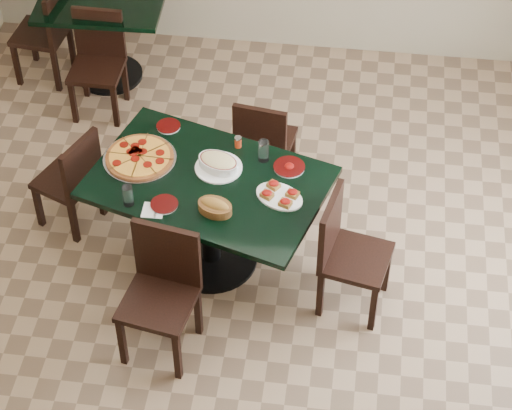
# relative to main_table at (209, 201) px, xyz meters

# --- Properties ---
(floor) EXTENTS (5.50, 5.50, 0.00)m
(floor) POSITION_rel_main_table_xyz_m (0.21, -0.20, -0.57)
(floor) COLOR #8F7153
(floor) RESTS_ON ground
(room_shell) EXTENTS (5.50, 5.50, 5.50)m
(room_shell) POSITION_rel_main_table_xyz_m (1.23, 1.53, 0.60)
(room_shell) COLOR white
(room_shell) RESTS_ON floor
(main_table) EXTENTS (1.68, 1.33, 0.75)m
(main_table) POSITION_rel_main_table_xyz_m (0.00, 0.00, 0.00)
(main_table) COLOR black
(main_table) RESTS_ON floor
(back_table) EXTENTS (1.00, 0.74, 0.75)m
(back_table) POSITION_rel_main_table_xyz_m (-1.17, 1.92, -0.04)
(back_table) COLOR black
(back_table) RESTS_ON floor
(chair_far) EXTENTS (0.43, 0.43, 0.82)m
(chair_far) POSITION_rel_main_table_xyz_m (0.26, 0.76, -0.12)
(chair_far) COLOR black
(chair_far) RESTS_ON floor
(chair_near) EXTENTS (0.49, 0.49, 0.91)m
(chair_near) POSITION_rel_main_table_xyz_m (-0.17, -0.69, -0.06)
(chair_near) COLOR black
(chair_near) RESTS_ON floor
(chair_right) EXTENTS (0.49, 0.49, 0.88)m
(chair_right) POSITION_rel_main_table_xyz_m (0.90, -0.23, -0.08)
(chair_right) COLOR black
(chair_right) RESTS_ON floor
(chair_left) EXTENTS (0.49, 0.49, 0.80)m
(chair_left) POSITION_rel_main_table_xyz_m (-0.98, 0.23, -0.13)
(chair_left) COLOR black
(chair_left) RESTS_ON floor
(back_chair_near) EXTENTS (0.40, 0.40, 0.84)m
(back_chair_near) POSITION_rel_main_table_xyz_m (-1.13, 1.55, -0.10)
(back_chair_near) COLOR black
(back_chair_near) RESTS_ON floor
(back_chair_left) EXTENTS (0.44, 0.44, 0.86)m
(back_chair_left) POSITION_rel_main_table_xyz_m (-1.61, 1.86, -0.09)
(back_chair_left) COLOR black
(back_chair_left) RESTS_ON floor
(pepperoni_pizza) EXTENTS (0.48, 0.48, 0.04)m
(pepperoni_pizza) POSITION_rel_main_table_xyz_m (-0.47, 0.14, 0.20)
(pepperoni_pizza) COLOR #AEAEB5
(pepperoni_pizza) RESTS_ON main_table
(lasagna_casserole) EXTENTS (0.32, 0.31, 0.09)m
(lasagna_casserole) POSITION_rel_main_table_xyz_m (0.05, 0.12, 0.23)
(lasagna_casserole) COLOR white
(lasagna_casserole) RESTS_ON main_table
(bread_basket) EXTENTS (0.26, 0.21, 0.09)m
(bread_basket) POSITION_rel_main_table_xyz_m (0.09, -0.27, 0.22)
(bread_basket) COLOR brown
(bread_basket) RESTS_ON main_table
(bruschetta_platter) EXTENTS (0.39, 0.34, 0.05)m
(bruschetta_platter) POSITION_rel_main_table_xyz_m (0.47, -0.09, 0.21)
(bruschetta_platter) COLOR white
(bruschetta_platter) RESTS_ON main_table
(side_plate_near) EXTENTS (0.17, 0.17, 0.02)m
(side_plate_near) POSITION_rel_main_table_xyz_m (-0.23, -0.26, 0.19)
(side_plate_near) COLOR white
(side_plate_near) RESTS_ON main_table
(side_plate_far_r) EXTENTS (0.20, 0.20, 0.03)m
(side_plate_far_r) POSITION_rel_main_table_xyz_m (0.50, 0.18, 0.19)
(side_plate_far_r) COLOR white
(side_plate_far_r) RESTS_ON main_table
(side_plate_far_l) EXTENTS (0.16, 0.16, 0.02)m
(side_plate_far_l) POSITION_rel_main_table_xyz_m (-0.35, 0.48, 0.19)
(side_plate_far_l) COLOR white
(side_plate_far_l) RESTS_ON main_table
(napkin_setting) EXTENTS (0.14, 0.14, 0.01)m
(napkin_setting) POSITION_rel_main_table_xyz_m (-0.29, -0.31, 0.18)
(napkin_setting) COLOR silver
(napkin_setting) RESTS_ON main_table
(water_glass_a) EXTENTS (0.07, 0.07, 0.15)m
(water_glass_a) POSITION_rel_main_table_xyz_m (0.33, 0.24, 0.26)
(water_glass_a) COLOR white
(water_glass_a) RESTS_ON main_table
(water_glass_b) EXTENTS (0.07, 0.07, 0.14)m
(water_glass_b) POSITION_rel_main_table_xyz_m (-0.45, -0.27, 0.25)
(water_glass_b) COLOR white
(water_glass_b) RESTS_ON main_table
(pepper_shaker) EXTENTS (0.05, 0.05, 0.08)m
(pepper_shaker) POSITION_rel_main_table_xyz_m (0.14, 0.34, 0.22)
(pepper_shaker) COLOR #B03712
(pepper_shaker) RESTS_ON main_table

